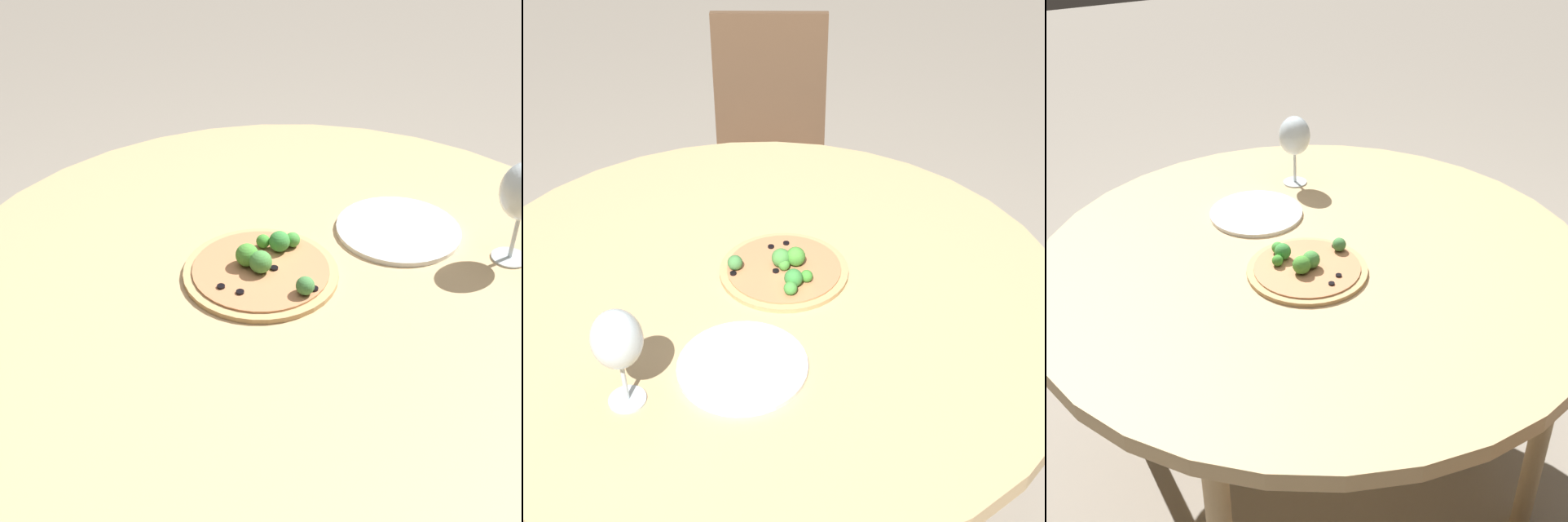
{
  "view_description": "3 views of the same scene",
  "coord_description": "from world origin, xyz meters",
  "views": [
    {
      "loc": [
        0.55,
        0.88,
        1.5
      ],
      "look_at": [
        0.05,
        -0.05,
        0.77
      ],
      "focal_mm": 50.0,
      "sensor_mm": 36.0,
      "label": 1
    },
    {
      "loc": [
        -1.17,
        -0.36,
        1.67
      ],
      "look_at": [
        0.05,
        -0.05,
        0.77
      ],
      "focal_mm": 50.0,
      "sensor_mm": 36.0,
      "label": 2
    },
    {
      "loc": [
        1.3,
        -0.66,
        1.65
      ],
      "look_at": [
        0.05,
        -0.05,
        0.77
      ],
      "focal_mm": 50.0,
      "sensor_mm": 36.0,
      "label": 3
    }
  ],
  "objects": [
    {
      "name": "pizza",
      "position": [
        0.05,
        -0.05,
        0.75
      ],
      "size": [
        0.28,
        0.28,
        0.06
      ],
      "color": "tan",
      "rests_on": "dining_table"
    },
    {
      "name": "ground_plane",
      "position": [
        0.0,
        0.0,
        0.0
      ],
      "size": [
        12.0,
        12.0,
        0.0
      ],
      "primitive_type": "plane",
      "color": "gray"
    },
    {
      "name": "wine_glass",
      "position": [
        -0.38,
        0.13,
        0.87
      ],
      "size": [
        0.09,
        0.09,
        0.2
      ],
      "color": "silver",
      "rests_on": "dining_table"
    },
    {
      "name": "plate_near",
      "position": [
        -0.25,
        -0.05,
        0.74
      ],
      "size": [
        0.24,
        0.24,
        0.01
      ],
      "color": "white",
      "rests_on": "dining_table"
    },
    {
      "name": "dining_table",
      "position": [
        0.0,
        0.0,
        0.68
      ],
      "size": [
        1.33,
        1.33,
        0.74
      ],
      "color": "tan",
      "rests_on": "ground_plane"
    }
  ]
}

